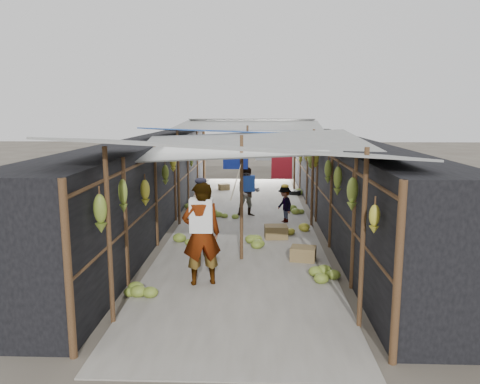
# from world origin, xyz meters

# --- Properties ---
(ground) EXTENTS (80.00, 80.00, 0.00)m
(ground) POSITION_xyz_m (0.00, 0.00, 0.00)
(ground) COLOR #6B6356
(ground) RESTS_ON ground
(aisle_slab) EXTENTS (3.60, 16.00, 0.02)m
(aisle_slab) POSITION_xyz_m (0.00, 6.50, 0.01)
(aisle_slab) COLOR #9E998E
(aisle_slab) RESTS_ON ground
(stall_left) EXTENTS (1.40, 15.00, 2.30)m
(stall_left) POSITION_xyz_m (-2.70, 6.50, 1.15)
(stall_left) COLOR black
(stall_left) RESTS_ON ground
(stall_right) EXTENTS (1.40, 15.00, 2.30)m
(stall_right) POSITION_xyz_m (2.70, 6.50, 1.15)
(stall_right) COLOR black
(stall_right) RESTS_ON ground
(crate_near) EXTENTS (0.57, 0.47, 0.33)m
(crate_near) POSITION_xyz_m (0.79, 4.66, 0.16)
(crate_near) COLOR olive
(crate_near) RESTS_ON ground
(crate_mid) EXTENTS (0.58, 0.51, 0.30)m
(crate_mid) POSITION_xyz_m (1.28, 2.97, 0.15)
(crate_mid) COLOR olive
(crate_mid) RESTS_ON ground
(crate_back) EXTENTS (0.48, 0.45, 0.25)m
(crate_back) POSITION_xyz_m (-0.97, 11.59, 0.12)
(crate_back) COLOR olive
(crate_back) RESTS_ON ground
(black_basin) EXTENTS (0.54, 0.54, 0.16)m
(black_basin) POSITION_xyz_m (1.70, 10.76, 0.08)
(black_basin) COLOR black
(black_basin) RESTS_ON ground
(vendor_elderly) EXTENTS (0.78, 0.61, 1.88)m
(vendor_elderly) POSITION_xyz_m (-0.66, 1.58, 0.94)
(vendor_elderly) COLOR white
(vendor_elderly) RESTS_ON ground
(shopper_blue) EXTENTS (0.79, 0.66, 1.45)m
(shopper_blue) POSITION_xyz_m (0.06, 7.06, 0.73)
(shopper_blue) COLOR #1F429D
(shopper_blue) RESTS_ON ground
(vendor_seated) EXTENTS (0.61, 0.76, 1.03)m
(vendor_seated) POSITION_xyz_m (1.09, 6.32, 0.51)
(vendor_seated) COLOR #504C45
(vendor_seated) RESTS_ON ground
(market_canopy) EXTENTS (5.62, 15.20, 2.77)m
(market_canopy) POSITION_xyz_m (0.03, 6.86, 2.41)
(market_canopy) COLOR brown
(market_canopy) RESTS_ON ground
(hanging_bananas) EXTENTS (3.96, 13.69, 0.85)m
(hanging_bananas) POSITION_xyz_m (0.02, 6.52, 1.65)
(hanging_bananas) COLOR olive
(hanging_bananas) RESTS_ON ground
(floor_bananas) EXTENTS (3.97, 10.41, 0.35)m
(floor_bananas) POSITION_xyz_m (0.17, 6.52, 0.15)
(floor_bananas) COLOR olive
(floor_bananas) RESTS_ON ground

